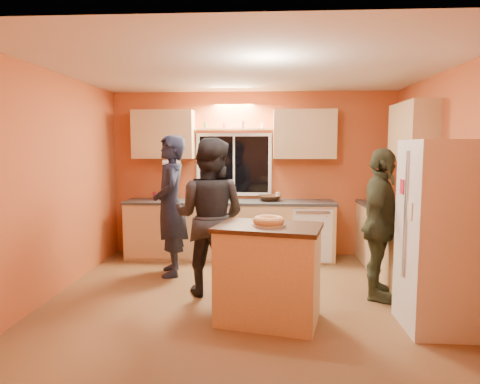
# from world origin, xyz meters

# --- Properties ---
(ground) EXTENTS (4.50, 4.50, 0.00)m
(ground) POSITION_xyz_m (0.00, 0.00, 0.00)
(ground) COLOR brown
(ground) RESTS_ON ground
(room_shell) EXTENTS (4.54, 4.04, 2.61)m
(room_shell) POSITION_xyz_m (0.12, 0.41, 1.62)
(room_shell) COLOR #B4592E
(room_shell) RESTS_ON ground
(back_counter) EXTENTS (4.23, 0.62, 0.90)m
(back_counter) POSITION_xyz_m (0.01, 1.70, 0.45)
(back_counter) COLOR tan
(back_counter) RESTS_ON ground
(right_counter) EXTENTS (0.62, 1.84, 0.90)m
(right_counter) POSITION_xyz_m (1.95, 0.50, 0.45)
(right_counter) COLOR tan
(right_counter) RESTS_ON ground
(refrigerator) EXTENTS (0.72, 0.70, 1.80)m
(refrigerator) POSITION_xyz_m (1.89, -0.80, 0.90)
(refrigerator) COLOR silver
(refrigerator) RESTS_ON ground
(island) EXTENTS (1.13, 0.89, 0.97)m
(island) POSITION_xyz_m (0.23, -0.73, 0.49)
(island) COLOR tan
(island) RESTS_ON ground
(bundt_pastry) EXTENTS (0.31, 0.31, 0.09)m
(bundt_pastry) POSITION_xyz_m (0.23, -0.73, 1.02)
(bundt_pastry) COLOR tan
(bundt_pastry) RESTS_ON island
(person_left) EXTENTS (0.60, 0.78, 1.89)m
(person_left) POSITION_xyz_m (-1.07, 0.78, 0.95)
(person_left) COLOR black
(person_left) RESTS_ON ground
(person_center) EXTENTS (1.03, 0.88, 1.84)m
(person_center) POSITION_xyz_m (-0.45, 0.06, 0.92)
(person_center) COLOR black
(person_center) RESTS_ON ground
(person_right) EXTENTS (0.77, 1.09, 1.72)m
(person_right) POSITION_xyz_m (1.50, -0.01, 0.86)
(person_right) COLOR #343823
(person_right) RESTS_ON ground
(mixing_bowl) EXTENTS (0.43, 0.43, 0.09)m
(mixing_bowl) POSITION_xyz_m (0.27, 1.73, 0.94)
(mixing_bowl) COLOR black
(mixing_bowl) RESTS_ON back_counter
(utensil_crock) EXTENTS (0.14, 0.14, 0.17)m
(utensil_crock) POSITION_xyz_m (-0.72, 1.71, 0.99)
(utensil_crock) COLOR beige
(utensil_crock) RESTS_ON back_counter
(potted_plant) EXTENTS (0.29, 0.26, 0.28)m
(potted_plant) POSITION_xyz_m (1.95, 0.32, 1.04)
(potted_plant) COLOR gray
(potted_plant) RESTS_ON right_counter
(red_box) EXTENTS (0.16, 0.13, 0.07)m
(red_box) POSITION_xyz_m (1.91, 1.30, 0.94)
(red_box) COLOR #A7192E
(red_box) RESTS_ON right_counter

